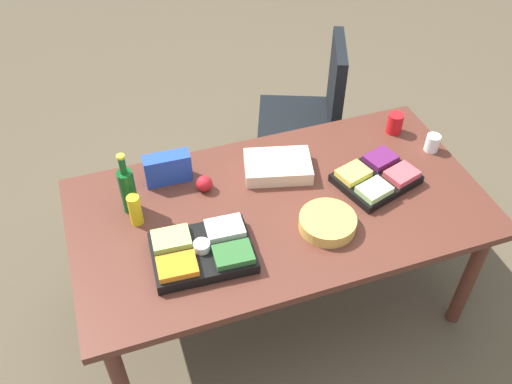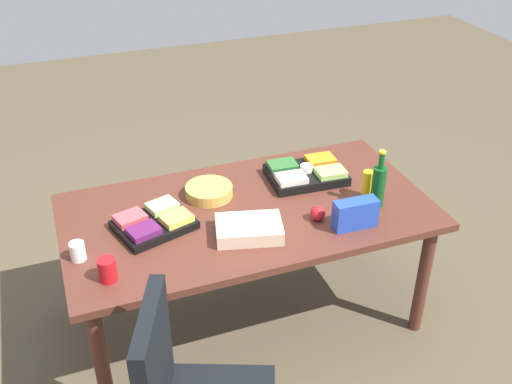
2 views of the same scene
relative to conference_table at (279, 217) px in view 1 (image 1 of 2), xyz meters
The scene contains 13 objects.
ground_plane 0.67m from the conference_table, ahead, with size 10.00×10.00×0.00m, color brown.
conference_table is the anchor object (origin of this frame).
office_chair 1.09m from the conference_table, 59.90° to the left, with size 0.62×0.62×0.99m.
chip_bowl 0.27m from the conference_table, 52.29° to the right, with size 0.25×0.25×0.06m, color gold.
fruit_platter 0.50m from the conference_table, ahead, with size 0.43×0.37×0.07m.
veggie_tray 0.46m from the conference_table, 156.61° to the right, with size 0.44×0.32×0.09m.
sheet_cake 0.26m from the conference_table, 72.01° to the left, with size 0.32×0.22×0.07m, color beige.
paper_cup 0.89m from the conference_table, ahead, with size 0.07×0.07×0.09m, color white.
apple_red 0.39m from the conference_table, 144.49° to the left, with size 0.08×0.08×0.08m, color red.
wine_bottle 0.71m from the conference_table, 163.03° to the left, with size 0.08×0.08×0.32m.
red_solo_cup 0.84m from the conference_table, 22.68° to the left, with size 0.08×0.08×0.11m, color red.
chip_bag_blue 0.58m from the conference_table, 143.13° to the left, with size 0.22×0.08×0.15m, color #2345B5.
mustard_bottle 0.67m from the conference_table, behind, with size 0.06×0.06×0.16m, color yellow.
Camera 1 is at (-0.69, -1.67, 2.59)m, focal length 39.27 mm.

